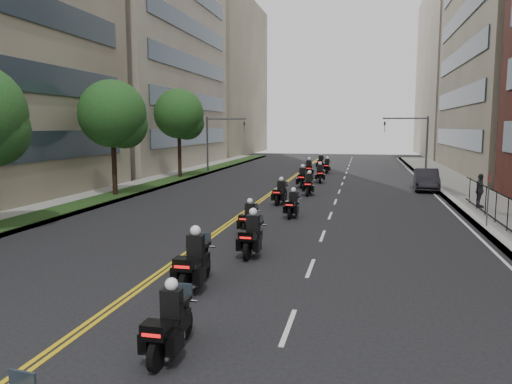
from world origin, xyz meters
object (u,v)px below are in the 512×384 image
(motorcycle_3, at_px, (252,237))
(motorcycle_7, at_px, (309,185))
(motorcycle_2, at_px, (194,264))
(motorcycle_8, at_px, (302,178))
(motorcycle_10, at_px, (309,169))
(motorcycle_6, at_px, (281,193))
(motorcycle_11, at_px, (327,167))
(pedestrian_c, at_px, (480,191))
(motorcycle_1, at_px, (170,326))
(motorcycle_9, at_px, (320,174))
(motorcycle_5, at_px, (293,206))
(motorcycle_12, at_px, (321,163))
(parked_sedan, at_px, (426,180))
(motorcycle_4, at_px, (249,219))

(motorcycle_3, bearing_deg, motorcycle_7, 90.38)
(motorcycle_2, relative_size, motorcycle_8, 1.02)
(motorcycle_10, bearing_deg, motorcycle_6, -95.36)
(motorcycle_2, xyz_separation_m, motorcycle_10, (-0.16, 32.47, 0.01))
(motorcycle_11, relative_size, pedestrian_c, 1.20)
(motorcycle_1, relative_size, motorcycle_11, 0.95)
(motorcycle_9, height_order, motorcycle_11, motorcycle_9)
(motorcycle_5, height_order, motorcycle_12, motorcycle_12)
(motorcycle_5, bearing_deg, motorcycle_12, 96.38)
(motorcycle_6, relative_size, motorcycle_7, 0.98)
(motorcycle_5, height_order, pedestrian_c, pedestrian_c)
(parked_sedan, bearing_deg, motorcycle_5, -118.74)
(motorcycle_11, bearing_deg, motorcycle_10, -106.31)
(motorcycle_4, xyz_separation_m, pedestrian_c, (11.27, 8.62, 0.49))
(motorcycle_5, xyz_separation_m, motorcycle_11, (-0.02, 24.89, 0.06))
(motorcycle_1, relative_size, motorcycle_8, 0.90)
(motorcycle_6, xyz_separation_m, motorcycle_9, (1.32, 12.18, 0.04))
(motorcycle_9, bearing_deg, motorcycle_10, 101.83)
(motorcycle_10, bearing_deg, motorcycle_11, 67.14)
(motorcycle_2, bearing_deg, motorcycle_3, 78.17)
(motorcycle_5, bearing_deg, motorcycle_9, 94.41)
(motorcycle_6, bearing_deg, motorcycle_11, 92.82)
(motorcycle_11, bearing_deg, motorcycle_12, 104.11)
(motorcycle_10, xyz_separation_m, motorcycle_11, (1.35, 4.33, -0.06))
(parked_sedan, relative_size, pedestrian_c, 2.52)
(motorcycle_5, xyz_separation_m, motorcycle_10, (-1.37, 20.55, 0.12))
(motorcycle_12, bearing_deg, motorcycle_11, -75.33)
(motorcycle_6, relative_size, parked_sedan, 0.47)
(motorcycle_5, relative_size, pedestrian_c, 1.10)
(motorcycle_5, relative_size, motorcycle_10, 0.84)
(motorcycle_1, distance_m, pedestrian_c, 22.91)
(motorcycle_7, distance_m, motorcycle_10, 12.02)
(motorcycle_7, bearing_deg, motorcycle_10, 96.17)
(motorcycle_7, xyz_separation_m, motorcycle_10, (-1.29, 11.95, 0.06))
(motorcycle_10, relative_size, pedestrian_c, 1.32)
(motorcycle_8, height_order, pedestrian_c, pedestrian_c)
(motorcycle_4, bearing_deg, pedestrian_c, 40.94)
(motorcycle_2, bearing_deg, motorcycle_11, 88.27)
(motorcycle_1, height_order, motorcycle_7, motorcycle_7)
(motorcycle_8, xyz_separation_m, parked_sedan, (9.10, 0.33, 0.08))
(motorcycle_2, height_order, motorcycle_9, motorcycle_2)
(motorcycle_3, bearing_deg, motorcycle_4, 105.94)
(motorcycle_12, bearing_deg, motorcycle_5, -86.48)
(motorcycle_2, distance_m, motorcycle_9, 28.28)
(motorcycle_10, relative_size, motorcycle_11, 1.09)
(motorcycle_10, relative_size, motorcycle_12, 1.03)
(motorcycle_12, bearing_deg, motorcycle_1, -87.54)
(motorcycle_4, height_order, motorcycle_7, motorcycle_7)
(motorcycle_9, distance_m, parked_sedan, 8.73)
(motorcycle_1, relative_size, motorcycle_9, 0.92)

